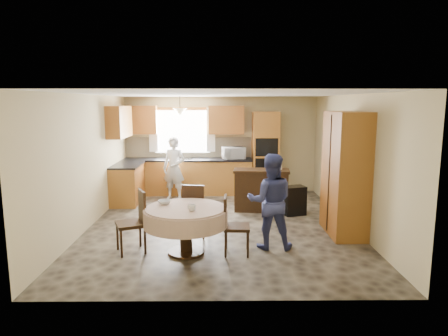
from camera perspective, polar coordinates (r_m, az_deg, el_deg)
floor at (r=7.82m, az=-0.48°, el=-8.14°), size 5.00×6.00×0.01m
ceiling at (r=7.46m, az=-0.51°, el=10.50°), size 5.00×6.00×0.01m
wall_back at (r=10.52m, az=-0.51°, el=3.35°), size 5.00×0.02×2.50m
wall_front at (r=4.59m, az=-0.45°, el=-4.52°), size 5.00×0.02×2.50m
wall_left at (r=7.94m, az=-18.84°, el=0.88°), size 0.02×6.00×2.50m
wall_right at (r=7.95m, az=17.85°, el=0.94°), size 0.02×6.00×2.50m
window at (r=10.51m, az=-5.99°, el=5.21°), size 1.40×0.03×1.10m
curtain_left at (r=10.56m, az=-10.10°, el=5.40°), size 0.22×0.02×1.15m
curtain_right at (r=10.42m, az=-1.89°, el=5.49°), size 0.22×0.02×1.15m
base_cab_back at (r=10.37m, az=-5.20°, el=-1.30°), size 3.30×0.60×0.88m
counter_back at (r=10.30m, az=-5.24°, el=1.22°), size 3.30×0.64×0.04m
base_cab_left at (r=9.71m, az=-13.61°, el=-2.27°), size 0.60×1.20×0.88m
counter_left at (r=9.63m, az=-13.71°, el=0.42°), size 0.64×1.20×0.04m
backsplash at (r=10.55m, az=-5.14°, el=2.94°), size 3.30×0.02×0.55m
wall_cab_left at (r=10.51m, az=-11.85°, el=6.75°), size 0.85×0.33×0.72m
wall_cab_right at (r=10.31m, az=0.33°, el=6.90°), size 0.90×0.33×0.72m
wall_cab_side at (r=9.56m, az=-14.74°, el=6.41°), size 0.33×1.20×0.72m
oven_tower at (r=10.30m, az=5.91°, el=2.10°), size 0.66×0.62×2.12m
oven_upper at (r=9.96m, az=6.13°, el=2.96°), size 0.56×0.01×0.45m
oven_lower at (r=10.03m, az=6.08°, el=0.12°), size 0.56×0.01×0.45m
pendant at (r=10.01m, az=-6.30°, el=7.98°), size 0.36×0.36×0.18m
sideboard at (r=8.77m, az=5.32°, el=-3.35°), size 1.24×0.61×0.86m
space_heater at (r=8.58m, az=9.97°, el=-4.58°), size 0.52×0.43×0.61m
cupboard at (r=7.40m, az=16.96°, el=-0.81°), size 0.57×1.15×2.19m
dining_table at (r=6.28m, az=-5.49°, el=-7.07°), size 1.31×1.31×0.74m
chair_left at (r=6.50m, az=-12.53°, el=-7.01°), size 0.56×0.56×0.99m
chair_back at (r=7.05m, az=-4.19°, el=-5.67°), size 0.49×0.49×0.95m
chair_right at (r=6.27m, az=1.16°, el=-7.73°), size 0.42×0.42×0.92m
framed_picture at (r=8.23m, az=17.01°, el=4.86°), size 0.06×0.61×0.50m
microwave at (r=10.20m, az=1.36°, el=2.16°), size 0.62×0.48×0.31m
person_sink at (r=9.75m, az=-7.15°, el=-0.07°), size 0.65×0.52×1.53m
person_dining at (r=6.50m, az=6.62°, el=-4.75°), size 0.79×0.64×1.55m
bowl_sideboard at (r=8.66m, az=3.33°, el=-0.44°), size 0.22×0.22×0.05m
bottle_sideboard at (r=8.71m, az=7.92°, el=0.42°), size 0.13×0.13×0.31m
cup_table at (r=6.02m, az=-4.63°, el=-5.70°), size 0.13×0.13×0.10m
bowl_table at (r=6.46m, az=-8.50°, el=-4.86°), size 0.24×0.24×0.07m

